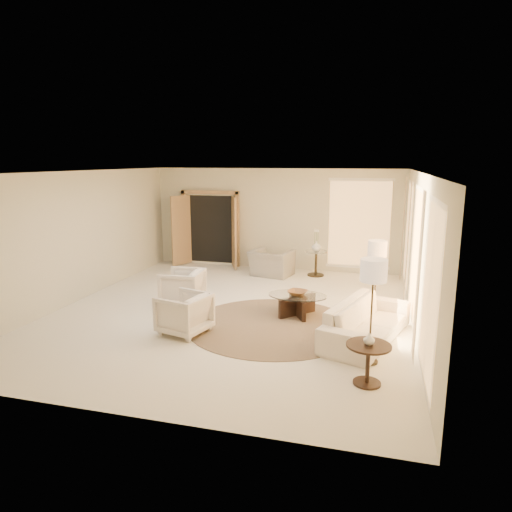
% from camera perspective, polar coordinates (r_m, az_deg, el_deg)
% --- Properties ---
extents(room, '(7.04, 8.04, 2.83)m').
position_cam_1_polar(room, '(9.00, -3.12, 1.48)').
color(room, white).
rests_on(room, ground).
extents(windows_right, '(0.10, 6.40, 2.40)m').
position_cam_1_polar(windows_right, '(8.70, 19.25, 0.14)').
color(windows_right, '#EAAC5D').
rests_on(windows_right, room).
extents(window_back_corner, '(1.70, 0.10, 2.40)m').
position_cam_1_polar(window_back_corner, '(12.48, 12.78, 3.92)').
color(window_back_corner, '#EAAC5D').
rests_on(window_back_corner, room).
extents(curtains_right, '(0.06, 5.20, 2.60)m').
position_cam_1_polar(curtains_right, '(9.59, 18.57, 0.93)').
color(curtains_right, tan).
rests_on(curtains_right, room).
extents(french_doors, '(1.95, 0.66, 2.16)m').
position_cam_1_polar(french_doors, '(13.23, -5.81, 3.35)').
color(french_doors, tan).
rests_on(french_doors, room).
extents(area_rug, '(3.53, 3.53, 0.01)m').
position_cam_1_polar(area_rug, '(8.61, 2.06, -8.61)').
color(area_rug, '#423223').
rests_on(area_rug, room).
extents(sofa, '(1.53, 2.42, 0.66)m').
position_cam_1_polar(sofa, '(8.08, 13.70, -7.91)').
color(sofa, silver).
rests_on(sofa, room).
extents(armchair_left, '(0.81, 0.86, 0.83)m').
position_cam_1_polar(armchair_left, '(9.82, -9.17, -3.65)').
color(armchair_left, silver).
rests_on(armchair_left, room).
extents(armchair_right, '(0.90, 0.94, 0.80)m').
position_cam_1_polar(armchair_right, '(8.21, -8.98, -6.88)').
color(armchair_right, silver).
rests_on(armchair_right, room).
extents(accent_chair, '(1.16, 0.88, 0.92)m').
position_cam_1_polar(accent_chair, '(12.10, 1.98, -0.33)').
color(accent_chair, gray).
rests_on(accent_chair, room).
extents(coffee_table, '(1.29, 1.29, 0.42)m').
position_cam_1_polar(coffee_table, '(9.08, 5.19, -5.82)').
color(coffee_table, black).
rests_on(coffee_table, room).
extents(end_table, '(0.61, 0.61, 0.58)m').
position_cam_1_polar(end_table, '(6.54, 13.84, -12.16)').
color(end_table, black).
rests_on(end_table, room).
extents(side_table, '(0.58, 0.58, 0.67)m').
position_cam_1_polar(side_table, '(12.19, 7.51, -0.59)').
color(side_table, '#2B2418').
rests_on(side_table, room).
extents(floor_lamp_near, '(0.36, 0.36, 1.50)m').
position_cam_1_polar(floor_lamp_near, '(9.14, 14.91, 0.49)').
color(floor_lamp_near, '#2B2418').
rests_on(floor_lamp_near, room).
extents(floor_lamp_far, '(0.39, 0.39, 1.61)m').
position_cam_1_polar(floor_lamp_far, '(6.90, 14.47, -2.33)').
color(floor_lamp_far, '#2B2418').
rests_on(floor_lamp_far, room).
extents(bowl, '(0.45, 0.45, 0.09)m').
position_cam_1_polar(bowl, '(9.02, 5.21, -4.59)').
color(bowl, brown).
rests_on(bowl, coffee_table).
extents(end_vase, '(0.20, 0.20, 0.16)m').
position_cam_1_polar(end_vase, '(6.44, 13.96, -10.06)').
color(end_vase, white).
rests_on(end_vase, end_table).
extents(side_vase, '(0.26, 0.26, 0.26)m').
position_cam_1_polar(side_vase, '(12.11, 7.56, 1.21)').
color(side_vase, white).
rests_on(side_vase, side_table).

